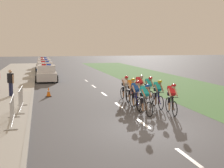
{
  "coord_description": "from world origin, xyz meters",
  "views": [
    {
      "loc": [
        -4.25,
        -10.8,
        3.34
      ],
      "look_at": [
        -0.2,
        5.9,
        1.1
      ],
      "focal_mm": 48.15,
      "sensor_mm": 36.0,
      "label": 1
    }
  ],
  "objects_px": {
    "cyclist_second": "(172,98)",
    "police_car_furthest": "(44,64)",
    "police_car_second": "(45,69)",
    "crowd_barrier_front": "(12,111)",
    "spectator_middle": "(11,81)",
    "cyclist_eighth": "(140,87)",
    "cyclist_fourth": "(158,93)",
    "cyclist_sixth": "(149,89)",
    "cyclist_lead": "(145,99)",
    "police_car_nearest": "(47,74)",
    "traffic_cone_near": "(49,92)",
    "crowd_barrier_middle": "(21,99)",
    "police_car_third": "(44,66)",
    "cyclist_seventh": "(125,88)",
    "cyclist_fifth": "(131,91)",
    "cyclist_third": "(135,94)"
  },
  "relations": [
    {
      "from": "cyclist_second",
      "to": "police_car_furthest",
      "type": "distance_m",
      "value": 31.53
    },
    {
      "from": "police_car_second",
      "to": "police_car_furthest",
      "type": "distance_m",
      "value": 10.26
    },
    {
      "from": "cyclist_second",
      "to": "crowd_barrier_front",
      "type": "xyz_separation_m",
      "value": [
        -7.31,
        -0.45,
        -0.14
      ]
    },
    {
      "from": "cyclist_second",
      "to": "spectator_middle",
      "type": "relative_size",
      "value": 1.03
    },
    {
      "from": "cyclist_eighth",
      "to": "police_car_furthest",
      "type": "distance_m",
      "value": 27.34
    },
    {
      "from": "spectator_middle",
      "to": "police_car_second",
      "type": "bearing_deg",
      "value": 80.37
    },
    {
      "from": "crowd_barrier_front",
      "to": "police_car_furthest",
      "type": "bearing_deg",
      "value": 86.79
    },
    {
      "from": "cyclist_fourth",
      "to": "cyclist_sixth",
      "type": "bearing_deg",
      "value": 85.99
    },
    {
      "from": "cyclist_lead",
      "to": "spectator_middle",
      "type": "bearing_deg",
      "value": 136.23
    },
    {
      "from": "cyclist_fourth",
      "to": "police_car_nearest",
      "type": "xyz_separation_m",
      "value": [
        -5.46,
        13.77,
        -0.11
      ]
    },
    {
      "from": "police_car_second",
      "to": "traffic_cone_near",
      "type": "height_order",
      "value": "police_car_second"
    },
    {
      "from": "crowd_barrier_middle",
      "to": "police_car_third",
      "type": "bearing_deg",
      "value": 86.19
    },
    {
      "from": "crowd_barrier_middle",
      "to": "traffic_cone_near",
      "type": "bearing_deg",
      "value": 70.68
    },
    {
      "from": "crowd_barrier_front",
      "to": "traffic_cone_near",
      "type": "xyz_separation_m",
      "value": [
        1.67,
        6.93,
        -0.34
      ]
    },
    {
      "from": "cyclist_sixth",
      "to": "crowd_barrier_front",
      "type": "bearing_deg",
      "value": -153.5
    },
    {
      "from": "police_car_nearest",
      "to": "police_car_third",
      "type": "relative_size",
      "value": 0.98
    },
    {
      "from": "crowd_barrier_front",
      "to": "crowd_barrier_middle",
      "type": "distance_m",
      "value": 2.71
    },
    {
      "from": "cyclist_fourth",
      "to": "spectator_middle",
      "type": "bearing_deg",
      "value": 147.64
    },
    {
      "from": "cyclist_lead",
      "to": "crowd_barrier_front",
      "type": "xyz_separation_m",
      "value": [
        -6.0,
        -0.6,
        -0.14
      ]
    },
    {
      "from": "cyclist_lead",
      "to": "cyclist_seventh",
      "type": "relative_size",
      "value": 1.0
    },
    {
      "from": "crowd_barrier_middle",
      "to": "cyclist_fourth",
      "type": "bearing_deg",
      "value": -5.88
    },
    {
      "from": "cyclist_fifth",
      "to": "police_car_third",
      "type": "relative_size",
      "value": 0.38
    },
    {
      "from": "cyclist_third",
      "to": "crowd_barrier_middle",
      "type": "xyz_separation_m",
      "value": [
        -5.79,
        0.73,
        -0.14
      ]
    },
    {
      "from": "police_car_nearest",
      "to": "crowd_barrier_middle",
      "type": "distance_m",
      "value": 13.14
    },
    {
      "from": "cyclist_sixth",
      "to": "cyclist_seventh",
      "type": "relative_size",
      "value": 1.0
    },
    {
      "from": "cyclist_second",
      "to": "police_car_third",
      "type": "height_order",
      "value": "police_car_third"
    },
    {
      "from": "police_car_furthest",
      "to": "crowd_barrier_front",
      "type": "bearing_deg",
      "value": -93.21
    },
    {
      "from": "police_car_nearest",
      "to": "spectator_middle",
      "type": "relative_size",
      "value": 2.64
    },
    {
      "from": "cyclist_third",
      "to": "spectator_middle",
      "type": "relative_size",
      "value": 1.03
    },
    {
      "from": "crowd_barrier_middle",
      "to": "cyclist_second",
      "type": "bearing_deg",
      "value": -17.59
    },
    {
      "from": "cyclist_fourth",
      "to": "police_car_nearest",
      "type": "distance_m",
      "value": 14.81
    },
    {
      "from": "cyclist_sixth",
      "to": "police_car_furthest",
      "type": "height_order",
      "value": "police_car_furthest"
    },
    {
      "from": "cyclist_seventh",
      "to": "police_car_nearest",
      "type": "relative_size",
      "value": 0.39
    },
    {
      "from": "cyclist_third",
      "to": "cyclist_sixth",
      "type": "bearing_deg",
      "value": 50.98
    },
    {
      "from": "cyclist_fifth",
      "to": "cyclist_seventh",
      "type": "bearing_deg",
      "value": 89.84
    },
    {
      "from": "cyclist_third",
      "to": "police_car_furthest",
      "type": "xyz_separation_m",
      "value": [
        -4.21,
        29.51,
        -0.11
      ]
    },
    {
      "from": "cyclist_second",
      "to": "cyclist_fourth",
      "type": "relative_size",
      "value": 1.0
    },
    {
      "from": "cyclist_sixth",
      "to": "police_car_furthest",
      "type": "relative_size",
      "value": 0.39
    },
    {
      "from": "cyclist_third",
      "to": "police_car_furthest",
      "type": "bearing_deg",
      "value": 98.13
    },
    {
      "from": "cyclist_lead",
      "to": "cyclist_fifth",
      "type": "distance_m",
      "value": 2.61
    },
    {
      "from": "police_car_third",
      "to": "traffic_cone_near",
      "type": "relative_size",
      "value": 7.05
    },
    {
      "from": "cyclist_lead",
      "to": "cyclist_second",
      "type": "xyz_separation_m",
      "value": [
        1.31,
        -0.15,
        0.0
      ]
    },
    {
      "from": "cyclist_lead",
      "to": "traffic_cone_near",
      "type": "bearing_deg",
      "value": 124.35
    },
    {
      "from": "police_car_nearest",
      "to": "traffic_cone_near",
      "type": "relative_size",
      "value": 6.9
    },
    {
      "from": "police_car_nearest",
      "to": "crowd_barrier_front",
      "type": "distance_m",
      "value": 15.85
    },
    {
      "from": "cyclist_sixth",
      "to": "police_car_third",
      "type": "relative_size",
      "value": 0.38
    },
    {
      "from": "traffic_cone_near",
      "to": "spectator_middle",
      "type": "bearing_deg",
      "value": 179.07
    },
    {
      "from": "cyclist_sixth",
      "to": "cyclist_second",
      "type": "bearing_deg",
      "value": -90.55
    },
    {
      "from": "cyclist_eighth",
      "to": "crowd_barrier_middle",
      "type": "xyz_separation_m",
      "value": [
        -6.94,
        -1.97,
        -0.14
      ]
    },
    {
      "from": "traffic_cone_near",
      "to": "cyclist_seventh",
      "type": "bearing_deg",
      "value": -28.67
    }
  ]
}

